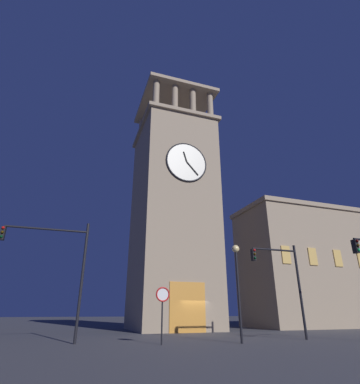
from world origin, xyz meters
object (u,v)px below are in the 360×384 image
at_px(street_lamp, 237,273).
at_px(adjacent_wing_building, 324,267).
at_px(traffic_signal_far, 58,259).
at_px(traffic_signal_mid, 284,274).
at_px(no_horn_sign, 163,299).
at_px(clocktower, 173,215).

bearing_deg(street_lamp, adjacent_wing_building, -145.38).
height_order(adjacent_wing_building, street_lamp, adjacent_wing_building).
relative_size(traffic_signal_far, street_lamp, 1.23).
bearing_deg(traffic_signal_mid, no_horn_sign, 1.85).
xyz_separation_m(adjacent_wing_building, traffic_signal_mid, (15.63, 12.63, -2.77)).
bearing_deg(traffic_signal_far, adjacent_wing_building, -159.73).
bearing_deg(no_horn_sign, clocktower, -109.52).
distance_m(traffic_signal_far, no_horn_sign, 6.38).
height_order(traffic_signal_mid, street_lamp, traffic_signal_mid).
relative_size(clocktower, traffic_signal_mid, 4.77).
xyz_separation_m(clocktower, traffic_signal_mid, (-3.64, 12.83, -7.52)).
bearing_deg(adjacent_wing_building, traffic_signal_mid, 38.94).
relative_size(adjacent_wing_building, traffic_signal_far, 3.11).
height_order(traffic_signal_mid, no_horn_sign, traffic_signal_mid).
xyz_separation_m(traffic_signal_mid, traffic_signal_far, (13.95, -1.71, 0.51)).
bearing_deg(clocktower, adjacent_wing_building, 179.39).
height_order(street_lamp, no_horn_sign, street_lamp).
xyz_separation_m(traffic_signal_mid, no_horn_sign, (8.28, 0.27, -1.64)).
xyz_separation_m(clocktower, adjacent_wing_building, (-19.26, 0.21, -4.75)).
relative_size(adjacent_wing_building, traffic_signal_mid, 3.51).
relative_size(traffic_signal_far, no_horn_sign, 2.30).
bearing_deg(street_lamp, traffic_signal_far, -14.52).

